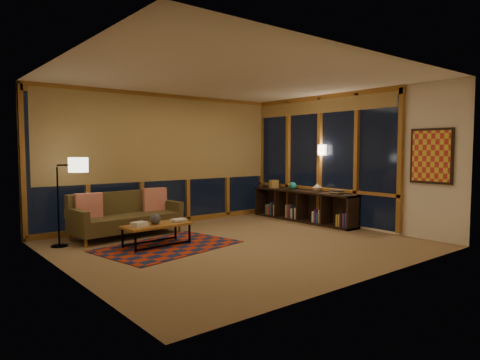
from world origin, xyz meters
TOP-DOWN VIEW (x-y plane):
  - floor at (0.00, 0.00)m, footprint 5.50×5.00m
  - ceiling at (0.00, 0.00)m, footprint 5.50×5.00m
  - walls at (0.00, 0.00)m, footprint 5.51×5.01m
  - window_wall_back at (0.00, 2.43)m, footprint 5.30×0.16m
  - window_wall_right at (2.68, 0.60)m, footprint 0.16×3.70m
  - wall_art at (2.71, -1.85)m, footprint 0.06×0.74m
  - wall_sconce at (2.62, 0.45)m, footprint 0.12×0.18m
  - sofa at (-1.18, 1.72)m, footprint 1.97×0.94m
  - pillow_left at (-1.82, 1.83)m, footprint 0.45×0.17m
  - pillow_right at (-0.52, 1.94)m, footprint 0.47×0.18m
  - area_rug at (-1.01, 0.55)m, footprint 2.35×1.79m
  - coffee_table at (-1.13, 0.70)m, footprint 1.11×0.56m
  - book_stack_a at (-1.44, 0.70)m, footprint 0.25×0.22m
  - book_stack_b at (-0.73, 0.69)m, footprint 0.27×0.21m
  - ceramic_pot at (-1.15, 0.71)m, footprint 0.21×0.21m
  - floor_lamp at (-2.36, 1.67)m, footprint 0.49×0.33m
  - bookshelf at (2.49, 0.87)m, footprint 0.40×2.69m
  - basket at (2.47, 1.76)m, footprint 0.28×0.28m
  - teal_bowl at (2.49, 1.17)m, footprint 0.21×0.21m
  - vase at (2.49, 0.47)m, footprint 0.22×0.22m
  - shelf_book_stack at (2.49, -0.05)m, footprint 0.20×0.26m

SIDE VIEW (x-z plane):
  - floor at x=0.00m, z-range -0.01..0.01m
  - area_rug at x=-1.01m, z-range 0.00..0.01m
  - coffee_table at x=-1.13m, z-range 0.00..0.36m
  - bookshelf at x=2.49m, z-range 0.00..0.67m
  - book_stack_b at x=-0.73m, z-range 0.36..0.41m
  - book_stack_a at x=-1.44m, z-range 0.36..0.42m
  - sofa at x=-1.18m, z-range 0.00..0.78m
  - ceramic_pot at x=-1.15m, z-range 0.36..0.54m
  - pillow_left at x=-1.82m, z-range 0.39..0.84m
  - pillow_right at x=-0.52m, z-range 0.39..0.85m
  - shelf_book_stack at x=2.49m, z-range 0.67..0.74m
  - floor_lamp at x=-2.36m, z-range 0.00..1.44m
  - teal_bowl at x=2.49m, z-range 0.67..0.84m
  - basket at x=2.47m, z-range 0.67..0.85m
  - vase at x=2.49m, z-range 0.67..0.87m
  - walls at x=0.00m, z-range 0.00..2.70m
  - window_wall_back at x=0.00m, z-range 0.05..2.65m
  - window_wall_right at x=2.68m, z-range 0.05..2.65m
  - wall_art at x=2.71m, z-range 0.98..1.92m
  - wall_sconce at x=2.62m, z-range 1.44..1.66m
  - ceiling at x=0.00m, z-range 2.70..2.71m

